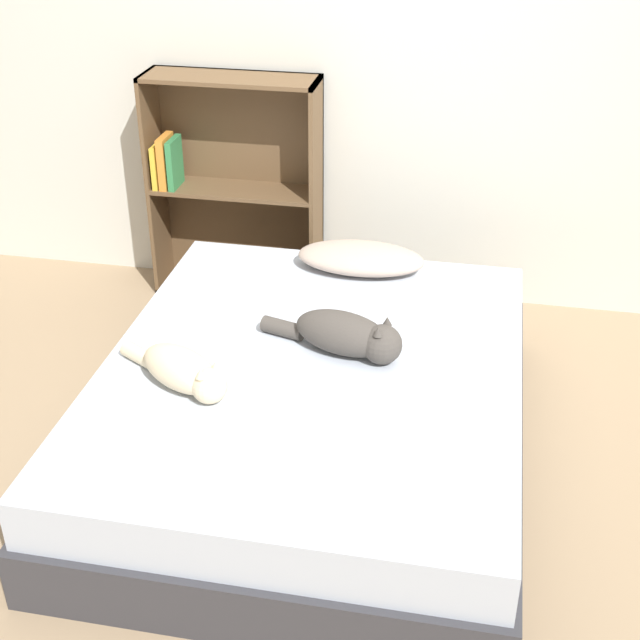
# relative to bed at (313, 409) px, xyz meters

# --- Properties ---
(ground_plane) EXTENTS (8.00, 8.00, 0.00)m
(ground_plane) POSITION_rel_bed_xyz_m (0.00, 0.00, -0.20)
(ground_plane) COLOR #997F60
(wall_back) EXTENTS (8.00, 0.06, 2.50)m
(wall_back) POSITION_rel_bed_xyz_m (0.00, 1.41, 1.05)
(wall_back) COLOR silver
(wall_back) RESTS_ON ground_plane
(bed) EXTENTS (1.56, 1.92, 0.41)m
(bed) POSITION_rel_bed_xyz_m (0.00, 0.00, 0.00)
(bed) COLOR #333338
(bed) RESTS_ON ground_plane
(pillow) EXTENTS (0.56, 0.29, 0.11)m
(pillow) POSITION_rel_bed_xyz_m (0.06, 0.78, 0.27)
(pillow) COLOR #B29E8E
(pillow) RESTS_ON bed
(cat_light) EXTENTS (0.47, 0.34, 0.15)m
(cat_light) POSITION_rel_bed_xyz_m (-0.41, -0.24, 0.28)
(cat_light) COLOR beige
(cat_light) RESTS_ON bed
(cat_dark) EXTENTS (0.56, 0.27, 0.17)m
(cat_dark) POSITION_rel_bed_xyz_m (0.12, 0.09, 0.29)
(cat_dark) COLOR #47423D
(cat_dark) RESTS_ON bed
(bookshelf) EXTENTS (0.83, 0.26, 1.11)m
(bookshelf) POSITION_rel_bed_xyz_m (-0.67, 1.29, 0.36)
(bookshelf) COLOR brown
(bookshelf) RESTS_ON ground_plane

